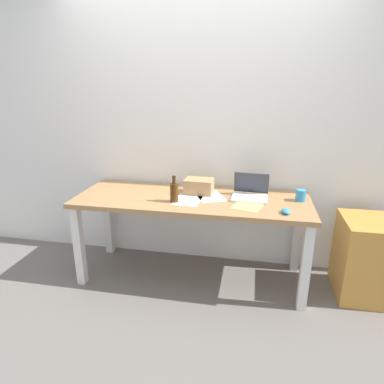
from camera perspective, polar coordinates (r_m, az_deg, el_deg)
The scene contains 12 objects.
ground_plane at distance 3.13m, azimuth 0.00°, elevation -14.16°, with size 8.00×8.00×0.00m, color slate.
back_wall at distance 3.07m, azimuth 1.49°, elevation 11.18°, with size 5.20×0.08×2.60m, color white.
desk at distance 2.83m, azimuth 0.00°, elevation -2.81°, with size 1.97×0.70×0.76m.
laptop_right at distance 2.82m, azimuth 9.95°, elevation -0.22°, with size 0.31×0.27×0.20m.
beer_bottle at distance 2.68m, azimuth -3.07°, elevation 0.02°, with size 0.07×0.07×0.22m.
computer_mouse at distance 2.56m, azimuth 15.84°, elevation -3.21°, with size 0.06×0.10×0.03m, color #338CC6.
cardboard_box at distance 2.89m, azimuth 1.19°, elevation 0.99°, with size 0.24×0.17×0.13m, color tan.
coffee_mug at distance 2.85m, azimuth 18.21°, elevation -0.55°, with size 0.08×0.08×0.10m, color #338CC6.
paper_sheet_near_back at distance 2.83m, azimuth 3.09°, elevation -0.75°, with size 0.21×0.30×0.00m, color white.
paper_sheet_front_right at distance 2.68m, azimuth 9.83°, elevation -2.14°, with size 0.21×0.30×0.00m, color #F4E06B.
paper_sheet_center at distance 2.74m, azimuth -0.70°, elevation -1.36°, with size 0.21×0.30×0.00m, color white.
filing_cabinet at distance 3.07m, azimuth 27.51°, elevation -10.03°, with size 0.40×0.48×0.66m, color #C68938.
Camera 1 is at (0.50, -2.59, 1.68)m, focal length 30.99 mm.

